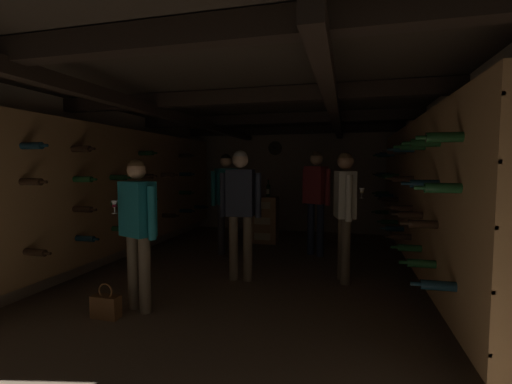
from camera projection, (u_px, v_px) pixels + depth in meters
name	position (u px, v px, depth m)	size (l,w,h in m)	color
ground_plane	(258.00, 271.00, 4.99)	(8.40, 8.40, 0.00)	#7A6651
room_shell	(263.00, 171.00, 5.15)	(4.72, 6.52, 2.41)	gray
wine_crate_stack	(264.00, 220.00, 6.80)	(0.52, 0.35, 0.90)	#A37547
display_bottle	(268.00, 190.00, 6.77)	(0.08, 0.08, 0.35)	#143819
person_host_center	(240.00, 202.00, 4.50)	(0.54, 0.25, 1.69)	brown
person_guest_mid_right	(345.00, 204.00, 4.45)	(0.38, 0.53, 1.66)	brown
person_guest_far_left	(226.00, 193.00, 5.90)	(0.43, 0.44, 1.69)	#2D2D33
person_guest_far_right	(316.00, 192.00, 5.79)	(0.48, 0.36, 1.73)	#232D4C
person_guest_near_left	(138.00, 221.00, 3.55)	(0.51, 0.33, 1.56)	brown
handbag	(106.00, 306.00, 3.43)	(0.28, 0.12, 0.35)	brown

